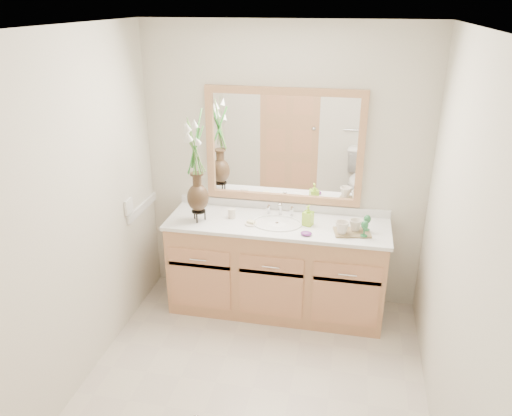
% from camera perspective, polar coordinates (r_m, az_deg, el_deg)
% --- Properties ---
extents(floor, '(2.60, 2.60, 0.00)m').
position_cam_1_polar(floor, '(3.75, -0.44, -19.86)').
color(floor, '#BEB1A2').
rests_on(floor, ground).
extents(ceiling, '(2.40, 2.60, 0.02)m').
position_cam_1_polar(ceiling, '(2.75, -0.59, 19.92)').
color(ceiling, white).
rests_on(ceiling, wall_back).
extents(wall_back, '(2.40, 0.02, 2.40)m').
position_cam_1_polar(wall_back, '(4.25, 3.16, 4.44)').
color(wall_back, beige).
rests_on(wall_back, floor).
extents(wall_front, '(2.40, 0.02, 2.40)m').
position_cam_1_polar(wall_front, '(2.02, -8.66, -19.19)').
color(wall_front, beige).
rests_on(wall_front, floor).
extents(wall_left, '(0.02, 2.60, 2.40)m').
position_cam_1_polar(wall_left, '(3.49, -20.15, -1.21)').
color(wall_left, beige).
rests_on(wall_left, floor).
extents(wall_right, '(0.02, 2.60, 2.40)m').
position_cam_1_polar(wall_right, '(3.07, 22.06, -4.86)').
color(wall_right, beige).
rests_on(wall_right, floor).
extents(vanity, '(1.80, 0.55, 0.80)m').
position_cam_1_polar(vanity, '(4.32, 2.36, -6.87)').
color(vanity, tan).
rests_on(vanity, floor).
extents(counter, '(1.84, 0.57, 0.03)m').
position_cam_1_polar(counter, '(4.13, 2.45, -1.87)').
color(counter, white).
rests_on(counter, vanity).
extents(sink, '(0.38, 0.34, 0.23)m').
position_cam_1_polar(sink, '(4.13, 2.40, -2.46)').
color(sink, white).
rests_on(sink, counter).
extents(mirror, '(1.32, 0.04, 0.97)m').
position_cam_1_polar(mirror, '(4.17, 3.17, 7.02)').
color(mirror, white).
rests_on(mirror, wall_back).
extents(switch_plate, '(0.02, 0.12, 0.12)m').
position_cam_1_polar(switch_plate, '(4.18, -14.34, 0.20)').
color(switch_plate, white).
rests_on(switch_plate, wall_left).
extents(door, '(0.80, 0.03, 2.00)m').
position_cam_1_polar(door, '(2.26, -15.89, -21.19)').
color(door, tan).
rests_on(door, floor).
extents(flower_vase, '(0.21, 0.21, 0.86)m').
position_cam_1_polar(flower_vase, '(3.98, -6.90, 6.26)').
color(flower_vase, black).
rests_on(flower_vase, counter).
extents(tumbler, '(0.06, 0.06, 0.08)m').
position_cam_1_polar(tumbler, '(4.20, -2.79, -0.62)').
color(tumbler, beige).
rests_on(tumbler, counter).
extents(soap_dish, '(0.10, 0.10, 0.03)m').
position_cam_1_polar(soap_dish, '(4.08, -0.57, -1.76)').
color(soap_dish, beige).
rests_on(soap_dish, counter).
extents(soap_bottle, '(0.09, 0.09, 0.15)m').
position_cam_1_polar(soap_bottle, '(4.07, 5.97, -0.95)').
color(soap_bottle, '#9AD131').
rests_on(soap_bottle, counter).
extents(purple_dish, '(0.11, 0.10, 0.03)m').
position_cam_1_polar(purple_dish, '(3.92, 5.76, -2.90)').
color(purple_dish, '#682674').
rests_on(purple_dish, counter).
extents(tray, '(0.31, 0.24, 0.01)m').
position_cam_1_polar(tray, '(4.01, 10.92, -2.75)').
color(tray, olive).
rests_on(tray, counter).
extents(mug_left, '(0.13, 0.12, 0.11)m').
position_cam_1_polar(mug_left, '(3.94, 9.81, -2.17)').
color(mug_left, beige).
rests_on(mug_left, tray).
extents(mug_right, '(0.11, 0.11, 0.10)m').
position_cam_1_polar(mug_right, '(4.01, 11.30, -1.89)').
color(mug_right, beige).
rests_on(mug_right, tray).
extents(goblet_front, '(0.06, 0.06, 0.13)m').
position_cam_1_polar(goblet_front, '(3.91, 12.32, -2.00)').
color(goblet_front, '#226735').
rests_on(goblet_front, tray).
extents(goblet_back, '(0.06, 0.06, 0.13)m').
position_cam_1_polar(goblet_back, '(4.02, 12.60, -1.35)').
color(goblet_back, '#226735').
rests_on(goblet_back, tray).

